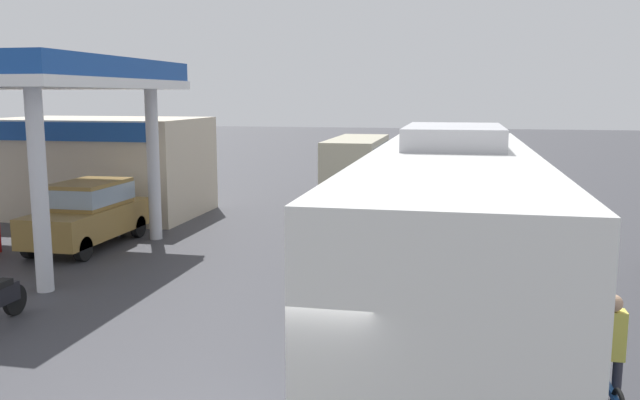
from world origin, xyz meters
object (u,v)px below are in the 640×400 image
at_px(car_at_pump, 88,211).
at_px(pedestrian_near_pump, 86,214).
at_px(pedestrian_by_shop, 114,206).
at_px(coach_bus_main, 450,252).
at_px(minibus_opposing_lane, 357,162).
at_px(cyclist_on_shoulder, 610,366).

relative_size(car_at_pump, pedestrian_near_pump, 2.53).
height_order(car_at_pump, pedestrian_by_shop, car_at_pump).
bearing_deg(coach_bus_main, minibus_opposing_lane, 103.71).
bearing_deg(pedestrian_near_pump, coach_bus_main, -30.75).
height_order(coach_bus_main, pedestrian_by_shop, coach_bus_main).
xyz_separation_m(coach_bus_main, minibus_opposing_lane, (-4.05, 16.58, -0.25)).
bearing_deg(pedestrian_by_shop, car_at_pump, -92.26).
relative_size(coach_bus_main, cyclist_on_shoulder, 6.07).
height_order(coach_bus_main, cyclist_on_shoulder, coach_bus_main).
bearing_deg(car_at_pump, pedestrian_near_pump, -156.85).
distance_m(car_at_pump, pedestrian_near_pump, 0.11).
relative_size(coach_bus_main, minibus_opposing_lane, 1.80).
relative_size(coach_bus_main, car_at_pump, 2.63).
height_order(minibus_opposing_lane, cyclist_on_shoulder, minibus_opposing_lane).
bearing_deg(coach_bus_main, car_at_pump, 148.95).
distance_m(coach_bus_main, pedestrian_by_shop, 12.35).
bearing_deg(pedestrian_by_shop, minibus_opposing_lane, 57.63).
bearing_deg(pedestrian_near_pump, car_at_pump, 23.15).
xyz_separation_m(car_at_pump, cyclist_on_shoulder, (12.04, -7.89, -0.23)).
bearing_deg(car_at_pump, cyclist_on_shoulder, -33.25).
bearing_deg(car_at_pump, coach_bus_main, -31.05).
distance_m(coach_bus_main, car_at_pump, 11.67).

